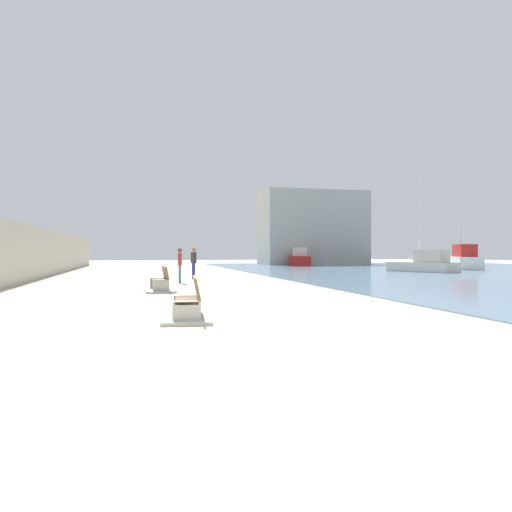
% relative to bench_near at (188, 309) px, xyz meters
% --- Properties ---
extents(ground_plane, '(120.00, 120.00, 0.00)m').
position_rel_bench_near_xyz_m(ground_plane, '(0.62, 14.87, -0.23)').
color(ground_plane, '#C6B793').
extents(seawall, '(0.80, 64.00, 2.93)m').
position_rel_bench_near_xyz_m(seawall, '(-6.88, 14.87, 1.23)').
color(seawall, '#ADAAA3').
rests_on(seawall, ground).
extents(bench_near, '(1.29, 2.19, 0.98)m').
position_rel_bench_near_xyz_m(bench_near, '(0.00, 0.00, 0.00)').
color(bench_near, '#ADAAA3').
rests_on(bench_near, ground).
extents(bench_far, '(1.20, 2.15, 0.98)m').
position_rel_bench_near_xyz_m(bench_far, '(-0.28, 8.01, 0.00)').
color(bench_far, '#ADAAA3').
rests_on(bench_far, ground).
extents(person_walking, '(0.23, 0.53, 1.73)m').
position_rel_bench_near_xyz_m(person_walking, '(0.87, 12.71, 0.78)').
color(person_walking, teal).
rests_on(person_walking, ground).
extents(person_standing, '(0.30, 0.49, 1.78)m').
position_rel_bench_near_xyz_m(person_standing, '(1.90, 16.03, 0.82)').
color(person_standing, navy).
rests_on(person_standing, ground).
extents(boat_nearest, '(3.60, 5.80, 5.68)m').
position_rel_bench_near_xyz_m(boat_nearest, '(25.70, 25.00, 0.59)').
color(boat_nearest, white).
rests_on(boat_nearest, water_bay).
extents(boat_distant, '(3.83, 5.37, 7.25)m').
position_rel_bench_near_xyz_m(boat_distant, '(19.44, 20.81, 0.43)').
color(boat_distant, beige).
rests_on(boat_distant, water_bay).
extents(boat_mid_bay, '(3.39, 5.88, 1.93)m').
position_rel_bench_near_xyz_m(boat_mid_bay, '(16.21, 40.38, 0.52)').
color(boat_mid_bay, red).
rests_on(boat_mid_bay, water_bay).
extents(harbor_building, '(12.00, 6.00, 8.51)m').
position_rel_bench_near_xyz_m(harbor_building, '(18.79, 42.87, 4.02)').
color(harbor_building, '#9E9E99').
rests_on(harbor_building, ground).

